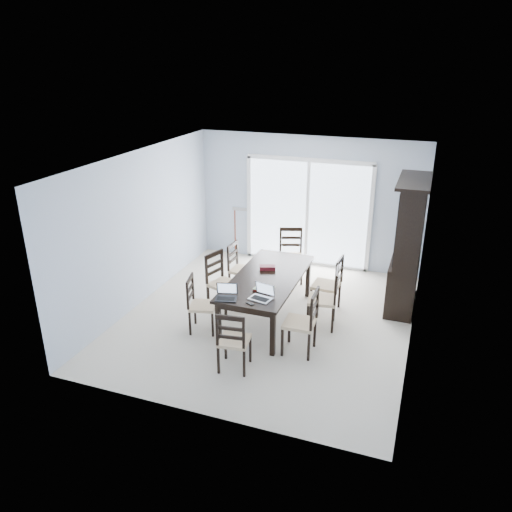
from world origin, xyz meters
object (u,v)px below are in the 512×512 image
Objects in this scene: chair_left_near at (197,298)px; game_box at (267,268)px; dining_table at (267,281)px; chair_left_mid at (220,275)px; chair_right_near at (306,316)px; chair_left_far at (238,263)px; china_hutch at (408,246)px; cell_phone at (250,304)px; chair_right_far at (332,279)px; chair_end_far at (291,249)px; hot_tub at (287,222)px; chair_right_mid at (329,292)px; laptop_dark at (226,296)px; laptop_silver at (260,296)px; chair_end_near at (232,336)px.

chair_left_near reaches higher than game_box.
dining_table is 1.93× the size of chair_left_mid.
chair_right_near is (1.74, -0.05, 0.05)m from chair_left_near.
chair_left_far is 2.27m from chair_right_near.
chair_left_mid is 4.47× the size of game_box.
chair_left_far is (-2.84, -0.47, -0.51)m from china_hutch.
chair_right_near reaches higher than cell_phone.
game_box is at bearing 108.95° from dining_table.
cell_phone reaches higher than dining_table.
chair_right_near is at bearing 179.63° from chair_right_far.
dining_table is 0.29m from game_box.
chair_right_near is 2.57m from chair_end_far.
game_box is 0.12× the size of hot_tub.
chair_end_far is at bearing 26.29° from chair_right_mid.
cell_phone is at bearing -82.68° from game_box.
dining_table is 1.14m from chair_left_far.
dining_table is 2.12× the size of chair_left_near.
laptop_silver reaches higher than laptop_dark.
dining_table is at bearing 86.45° from chair_right_mid.
chair_left_mid is at bearing 164.23° from chair_left_near.
laptop_dark is at bearing 144.62° from chair_right_far.
hot_tub is (-0.85, 4.23, -0.28)m from laptop_silver.
china_hutch is 6.25× the size of laptop_silver.
chair_right_near is (0.84, -0.77, -0.07)m from dining_table.
chair_left_far is 1.93m from chair_right_mid.
cell_phone is (-0.77, -0.21, 0.15)m from chair_right_near.
chair_left_far is 0.94× the size of chair_right_far.
laptop_silver is (-1.86, -2.04, -0.27)m from china_hutch.
chair_left_near is 0.49× the size of hot_tub.
chair_right_far is at bearing -4.69° from chair_right_near.
laptop_silver reaches higher than game_box.
chair_left_far reaches higher than dining_table.
chair_end_far is at bearing 147.28° from chair_left_near.
chair_left_near is at bearing 52.22° from chair_end_far.
chair_left_mid is 1.87m from chair_right_far.
cell_phone is (0.97, -0.26, 0.21)m from chair_left_near.
chair_end_far reaches higher than hot_tub.
cell_phone is (0.16, -2.61, 0.15)m from chair_end_far.
chair_right_mid is 1.07× the size of chair_end_near.
china_hutch is at bearing 25.13° from game_box.
chair_left_far is at bearing 144.59° from game_box.
chair_end_far is (-2.11, 0.38, -0.46)m from china_hutch.
chair_end_near is at bearing -86.02° from game_box.
game_box reaches higher than dining_table.
chair_right_near is (1.66, -1.55, 0.04)m from chair_left_far.
chair_end_near is (-0.94, -1.63, -0.04)m from chair_right_mid.
chair_left_mid is 1.42m from cell_phone.
laptop_dark is (-0.22, -2.59, 0.19)m from chair_end_far.
laptop_dark is 1.23m from game_box.
chair_left_mid is 1.19m from laptop_dark.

